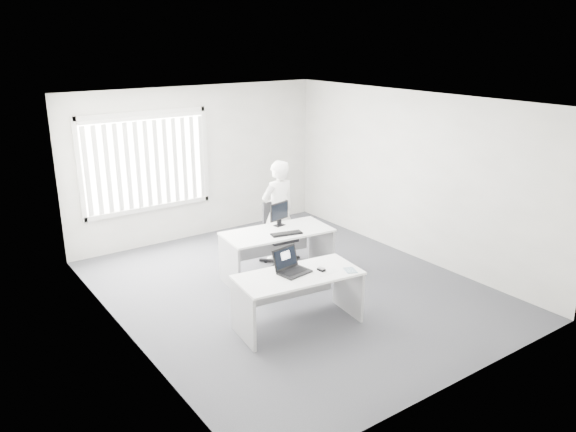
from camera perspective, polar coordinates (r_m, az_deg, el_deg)
ground at (r=8.54m, az=0.38°, el=-7.39°), size 6.00×6.00×0.00m
wall_back at (r=10.55m, az=-9.18°, el=5.36°), size 5.00×0.02×2.80m
wall_front at (r=6.01m, az=17.39°, el=-4.94°), size 5.00×0.02×2.80m
wall_left at (r=6.96m, az=-16.58°, el=-1.72°), size 0.02×6.00×2.80m
wall_right at (r=9.67m, az=12.55°, el=4.02°), size 0.02×6.00×2.80m
ceiling at (r=7.77m, az=0.42°, el=11.63°), size 5.00×6.00×0.02m
window at (r=10.10m, az=-14.22°, el=5.35°), size 2.32×0.06×1.76m
blinds at (r=10.05m, az=-14.08°, el=5.12°), size 2.20×0.10×1.50m
desk_near at (r=7.31m, az=1.04°, el=-7.36°), size 1.69×0.95×0.73m
desk_far at (r=8.75m, az=-1.09°, el=-2.85°), size 1.75×0.96×0.76m
office_chair at (r=9.38m, az=-0.91°, el=-2.89°), size 0.64×0.64×1.03m
person at (r=9.33m, az=-1.01°, el=0.51°), size 0.64×0.44×1.72m
laptop at (r=7.18m, az=0.67°, el=-4.70°), size 0.45×0.41×0.31m
paper_sheet at (r=7.31m, az=3.73°, el=-5.63°), size 0.31×0.22×0.00m
mouse at (r=7.32m, az=3.40°, el=-5.41°), size 0.08×0.11×0.04m
booklet at (r=7.37m, az=6.35°, el=-5.49°), size 0.19×0.22×0.01m
keyboard at (r=8.52m, az=-0.15°, el=-1.81°), size 0.50×0.26×0.02m
monitor at (r=8.86m, az=-0.91°, el=0.20°), size 0.40×0.19×0.38m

